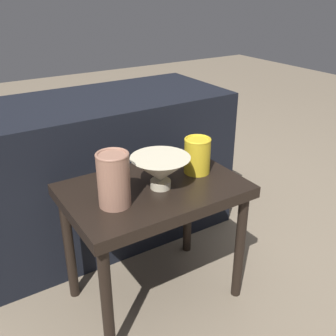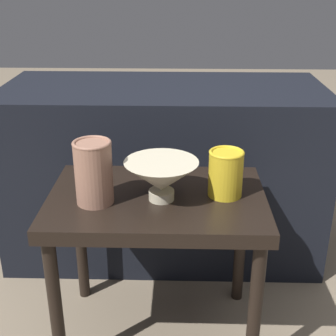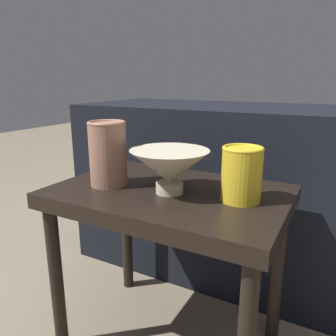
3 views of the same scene
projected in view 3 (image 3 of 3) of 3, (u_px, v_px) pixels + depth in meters
table at (169, 212)px, 0.86m from camera, size 0.59×0.40×0.47m
couch_backdrop at (228, 188)px, 1.31m from camera, size 1.16×0.50×0.65m
bowl at (170, 167)px, 0.80m from camera, size 0.20×0.20×0.11m
vase_textured_left at (108, 153)px, 0.86m from camera, size 0.10×0.10×0.17m
vase_colorful_right at (242, 173)px, 0.75m from camera, size 0.09×0.09×0.13m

